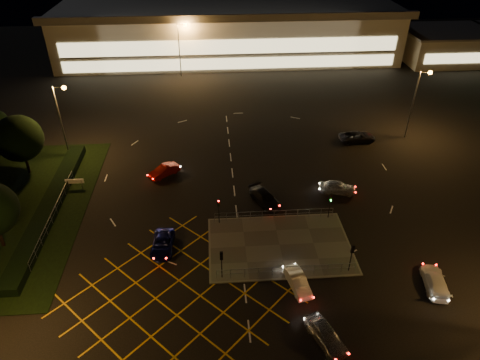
{
  "coord_description": "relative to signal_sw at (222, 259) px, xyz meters",
  "views": [
    {
      "loc": [
        -4.37,
        -34.1,
        29.73
      ],
      "look_at": [
        -1.36,
        7.31,
        2.0
      ],
      "focal_mm": 32.0,
      "sensor_mm": 36.0,
      "label": 1
    }
  ],
  "objects": [
    {
      "name": "ground",
      "position": [
        4.0,
        5.99,
        -2.37
      ],
      "size": [
        180.0,
        180.0,
        0.0
      ],
      "primitive_type": "plane",
      "color": "black",
      "rests_on": "ground"
    },
    {
      "name": "pedestrian_island",
      "position": [
        6.0,
        3.99,
        -2.31
      ],
      "size": [
        14.0,
        9.0,
        0.12
      ],
      "primitive_type": "cube",
      "color": "#4C4944",
      "rests_on": "ground"
    },
    {
      "name": "grass_verge",
      "position": [
        -24.0,
        11.99,
        -2.33
      ],
      "size": [
        18.0,
        30.0,
        0.08
      ],
      "primitive_type": "cube",
      "color": "black",
      "rests_on": "ground"
    },
    {
      "name": "hedge",
      "position": [
        -19.0,
        11.99,
        -1.87
      ],
      "size": [
        2.0,
        26.0,
        1.0
      ],
      "primitive_type": "cube",
      "color": "black",
      "rests_on": "ground"
    },
    {
      "name": "supermarket",
      "position": [
        4.0,
        67.95,
        2.95
      ],
      "size": [
        72.0,
        26.5,
        10.5
      ],
      "color": "beige",
      "rests_on": "ground"
    },
    {
      "name": "retail_unit_a",
      "position": [
        50.0,
        59.97,
        0.85
      ],
      "size": [
        18.8,
        14.8,
        6.35
      ],
      "color": "beige",
      "rests_on": "ground"
    },
    {
      "name": "streetlight_nw",
      "position": [
        -19.56,
        23.99,
        4.2
      ],
      "size": [
        1.78,
        0.56,
        10.03
      ],
      "color": "slate",
      "rests_on": "ground"
    },
    {
      "name": "streetlight_ne",
      "position": [
        28.44,
        25.99,
        4.2
      ],
      "size": [
        1.78,
        0.56,
        10.03
      ],
      "color": "slate",
      "rests_on": "ground"
    },
    {
      "name": "streetlight_far_left",
      "position": [
        -5.56,
        53.99,
        4.2
      ],
      "size": [
        1.78,
        0.56,
        10.03
      ],
      "color": "slate",
      "rests_on": "ground"
    },
    {
      "name": "streetlight_far_right",
      "position": [
        34.44,
        55.99,
        4.2
      ],
      "size": [
        1.78,
        0.56,
        10.03
      ],
      "color": "slate",
      "rests_on": "ground"
    },
    {
      "name": "signal_sw",
      "position": [
        0.0,
        0.0,
        0.0
      ],
      "size": [
        0.28,
        0.3,
        3.15
      ],
      "rotation": [
        0.0,
        0.0,
        3.14
      ],
      "color": "black",
      "rests_on": "pedestrian_island"
    },
    {
      "name": "signal_se",
      "position": [
        12.0,
        0.0,
        0.0
      ],
      "size": [
        0.28,
        0.3,
        3.15
      ],
      "rotation": [
        0.0,
        0.0,
        3.14
      ],
      "color": "black",
      "rests_on": "pedestrian_island"
    },
    {
      "name": "signal_nw",
      "position": [
        0.0,
        7.99,
        0.0
      ],
      "size": [
        0.28,
        0.3,
        3.15
      ],
      "color": "black",
      "rests_on": "pedestrian_island"
    },
    {
      "name": "signal_ne",
      "position": [
        12.0,
        7.99,
        0.0
      ],
      "size": [
        0.28,
        0.3,
        3.15
      ],
      "color": "black",
      "rests_on": "pedestrian_island"
    },
    {
      "name": "tree_c",
      "position": [
        -24.0,
        19.99,
        2.59
      ],
      "size": [
        5.76,
        5.76,
        7.84
      ],
      "color": "black",
      "rests_on": "ground"
    },
    {
      "name": "car_near_silver",
      "position": [
        7.97,
        -7.36,
        -1.63
      ],
      "size": [
        3.21,
        4.65,
        1.47
      ],
      "primitive_type": "imported",
      "rotation": [
        0.0,
        0.0,
        0.38
      ],
      "color": "#A6A7AD",
      "rests_on": "ground"
    },
    {
      "name": "car_queue_white",
      "position": [
        6.8,
        -1.59,
        -1.72
      ],
      "size": [
        2.16,
        4.12,
        1.29
      ],
      "primitive_type": "imported",
      "rotation": [
        0.0,
        0.0,
        0.21
      ],
      "color": "#B9B9B9",
      "rests_on": "ground"
    },
    {
      "name": "car_left_blue",
      "position": [
        -5.79,
        4.4,
        -1.73
      ],
      "size": [
        2.31,
        4.67,
        1.27
      ],
      "primitive_type": "imported",
      "rotation": [
        0.0,
        0.0,
        6.24
      ],
      "color": "#0B0E46",
      "rests_on": "ground"
    },
    {
      "name": "car_far_dkgrey",
      "position": [
        5.38,
        11.37,
        -1.67
      ],
      "size": [
        3.85,
        5.14,
        1.39
      ],
      "primitive_type": "imported",
      "rotation": [
        0.0,
        0.0,
        0.46
      ],
      "color": "black",
      "rests_on": "ground"
    },
    {
      "name": "car_right_silver",
      "position": [
        14.27,
        12.78,
        -1.63
      ],
      "size": [
        4.61,
        2.79,
        1.47
      ],
      "primitive_type": "imported",
      "rotation": [
        0.0,
        0.0,
        1.31
      ],
      "color": "silver",
      "rests_on": "ground"
    },
    {
      "name": "car_circ_red",
      "position": [
        -6.65,
        18.07,
        -1.69
      ],
      "size": [
        4.08,
        3.72,
        1.35
      ],
      "primitive_type": "imported",
      "rotation": [
        0.0,
        0.0,
        5.4
      ],
      "color": "maroon",
      "rests_on": "ground"
    },
    {
      "name": "car_east_grey",
      "position": [
        20.48,
        25.19,
        -1.65
      ],
      "size": [
        5.36,
        2.77,
        1.44
      ],
      "primitive_type": "imported",
      "rotation": [
        0.0,
        0.0,
        1.64
      ],
      "color": "black",
      "rests_on": "ground"
    },
    {
      "name": "car_approach_white",
      "position": [
        19.21,
        -2.43,
        -1.7
      ],
      "size": [
        2.71,
        4.84,
        1.32
      ],
      "primitive_type": "imported",
      "rotation": [
        0.0,
        0.0,
        2.94
      ],
      "color": "silver",
      "rests_on": "ground"
    }
  ]
}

